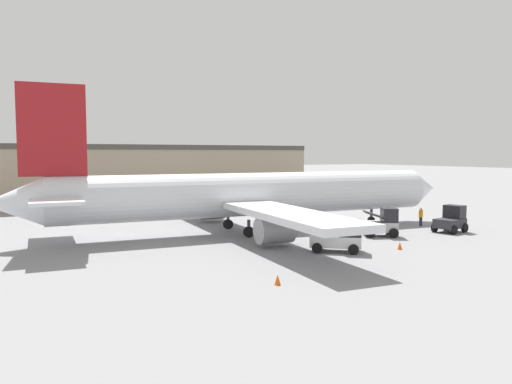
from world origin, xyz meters
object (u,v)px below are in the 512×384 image
belt_loader_truck (382,223)px  safety_cone_near (400,246)px  airplane (245,195)px  safety_cone_far (278,280)px  pushback_tug (341,237)px  ground_crew_worker (421,216)px  baggage_tug (451,220)px

belt_loader_truck → safety_cone_near: 5.89m
airplane → safety_cone_far: bearing=-106.9°
pushback_tug → belt_loader_truck: bearing=66.7°
ground_crew_worker → safety_cone_far: bearing=129.7°
airplane → belt_loader_truck: 12.05m
ground_crew_worker → safety_cone_near: ground_crew_worker is taller
airplane → baggage_tug: airplane is taller
baggage_tug → belt_loader_truck: (-6.97, 1.49, 0.05)m
safety_cone_near → safety_cone_far: 13.58m
ground_crew_worker → baggage_tug: (-0.56, -3.88, 0.13)m
safety_cone_near → safety_cone_far: (-13.09, -3.60, 0.00)m
ground_crew_worker → safety_cone_near: 12.95m
airplane → ground_crew_worker: (16.48, -5.36, -2.39)m
baggage_tug → belt_loader_truck: bearing=159.3°
ground_crew_worker → airplane: bearing=87.1°
pushback_tug → safety_cone_near: (4.27, -1.60, -0.79)m
ground_crew_worker → safety_cone_far: ground_crew_worker is taller
belt_loader_truck → safety_cone_near: belt_loader_truck is taller
baggage_tug → safety_cone_near: bearing=-170.0°
pushback_tug → safety_cone_far: pushback_tug is taller
safety_cone_near → safety_cone_far: bearing=-164.6°
airplane → baggage_tug: 18.55m
belt_loader_truck → pushback_tug: bearing=-122.3°
airplane → pushback_tug: (1.52, -11.06, -2.28)m
pushback_tug → safety_cone_near: size_ratio=6.95×
ground_crew_worker → pushback_tug: size_ratio=0.47×
airplane → ground_crew_worker: 17.49m
airplane → belt_loader_truck: bearing=-33.7°
airplane → baggage_tug: (15.92, -9.25, -2.26)m
ground_crew_worker → pushback_tug: pushback_tug is taller
safety_cone_far → belt_loader_truck: bearing=27.6°
airplane → safety_cone_near: size_ratio=76.90×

